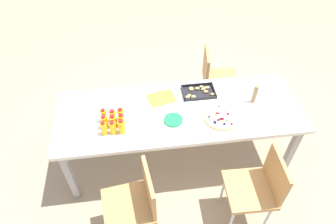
{
  "coord_description": "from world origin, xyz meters",
  "views": [
    {
      "loc": [
        -0.37,
        -1.94,
        2.71
      ],
      "look_at": [
        -0.12,
        -0.03,
        0.75
      ],
      "focal_mm": 31.84,
      "sensor_mm": 36.0,
      "label": 1
    }
  ],
  "objects_px": {
    "juice_bottle_0": "(104,128)",
    "fruit_pizza": "(221,118)",
    "juice_bottle_7": "(113,116)",
    "cardboard_tube": "(255,94)",
    "juice_bottle_5": "(122,121)",
    "snack_tray": "(198,92)",
    "chair_near_left": "(136,201)",
    "napkin_stack": "(277,106)",
    "juice_bottle_1": "(113,128)",
    "chair_near_right": "(258,186)",
    "juice_bottle_2": "(122,127)",
    "paper_folder": "(161,98)",
    "plate_stack": "(173,120)",
    "juice_bottle_8": "(121,115)",
    "party_table": "(180,115)",
    "chair_far_right": "(215,76)",
    "juice_bottle_6": "(104,116)",
    "juice_bottle_4": "(113,121)",
    "juice_bottle_3": "(104,122)"
  },
  "relations": [
    {
      "from": "juice_bottle_6",
      "to": "party_table",
      "type": "bearing_deg",
      "value": 3.85
    },
    {
      "from": "juice_bottle_1",
      "to": "juice_bottle_6",
      "type": "distance_m",
      "value": 0.17
    },
    {
      "from": "chair_near_left",
      "to": "cardboard_tube",
      "type": "relative_size",
      "value": 4.19
    },
    {
      "from": "juice_bottle_5",
      "to": "fruit_pizza",
      "type": "bearing_deg",
      "value": -2.25
    },
    {
      "from": "napkin_stack",
      "to": "juice_bottle_7",
      "type": "bearing_deg",
      "value": 179.12
    },
    {
      "from": "chair_near_left",
      "to": "juice_bottle_2",
      "type": "relative_size",
      "value": 5.57
    },
    {
      "from": "party_table",
      "to": "cardboard_tube",
      "type": "distance_m",
      "value": 0.74
    },
    {
      "from": "snack_tray",
      "to": "cardboard_tube",
      "type": "bearing_deg",
      "value": -21.2
    },
    {
      "from": "chair_near_left",
      "to": "juice_bottle_7",
      "type": "bearing_deg",
      "value": 4.49
    },
    {
      "from": "cardboard_tube",
      "to": "juice_bottle_5",
      "type": "bearing_deg",
      "value": -173.32
    },
    {
      "from": "snack_tray",
      "to": "napkin_stack",
      "type": "xyz_separation_m",
      "value": [
        0.7,
        -0.29,
        -0.01
      ]
    },
    {
      "from": "chair_far_right",
      "to": "chair_near_left",
      "type": "relative_size",
      "value": 1.0
    },
    {
      "from": "chair_near_right",
      "to": "plate_stack",
      "type": "distance_m",
      "value": 0.92
    },
    {
      "from": "fruit_pizza",
      "to": "snack_tray",
      "type": "height_order",
      "value": "fruit_pizza"
    },
    {
      "from": "juice_bottle_7",
      "to": "napkin_stack",
      "type": "distance_m",
      "value": 1.54
    },
    {
      "from": "juice_bottle_5",
      "to": "juice_bottle_1",
      "type": "bearing_deg",
      "value": -135.99
    },
    {
      "from": "chair_far_right",
      "to": "plate_stack",
      "type": "height_order",
      "value": "chair_far_right"
    },
    {
      "from": "juice_bottle_0",
      "to": "cardboard_tube",
      "type": "relative_size",
      "value": 0.71
    },
    {
      "from": "juice_bottle_1",
      "to": "juice_bottle_2",
      "type": "height_order",
      "value": "juice_bottle_2"
    },
    {
      "from": "fruit_pizza",
      "to": "juice_bottle_1",
      "type": "bearing_deg",
      "value": -177.68
    },
    {
      "from": "cardboard_tube",
      "to": "juice_bottle_4",
      "type": "bearing_deg",
      "value": -173.79
    },
    {
      "from": "paper_folder",
      "to": "plate_stack",
      "type": "bearing_deg",
      "value": -76.71
    },
    {
      "from": "juice_bottle_1",
      "to": "party_table",
      "type": "bearing_deg",
      "value": 17.77
    },
    {
      "from": "fruit_pizza",
      "to": "snack_tray",
      "type": "bearing_deg",
      "value": 109.23
    },
    {
      "from": "juice_bottle_1",
      "to": "juice_bottle_7",
      "type": "height_order",
      "value": "juice_bottle_1"
    },
    {
      "from": "juice_bottle_3",
      "to": "juice_bottle_8",
      "type": "distance_m",
      "value": 0.16
    },
    {
      "from": "chair_near_left",
      "to": "cardboard_tube",
      "type": "xyz_separation_m",
      "value": [
        1.19,
        0.77,
        0.33
      ]
    },
    {
      "from": "juice_bottle_0",
      "to": "fruit_pizza",
      "type": "height_order",
      "value": "juice_bottle_0"
    },
    {
      "from": "juice_bottle_1",
      "to": "juice_bottle_0",
      "type": "bearing_deg",
      "value": 179.16
    },
    {
      "from": "cardboard_tube",
      "to": "juice_bottle_6",
      "type": "bearing_deg",
      "value": -177.11
    },
    {
      "from": "napkin_stack",
      "to": "cardboard_tube",
      "type": "xyz_separation_m",
      "value": [
        -0.2,
        0.1,
        0.09
      ]
    },
    {
      "from": "juice_bottle_4",
      "to": "cardboard_tube",
      "type": "xyz_separation_m",
      "value": [
        1.34,
        0.15,
        0.04
      ]
    },
    {
      "from": "juice_bottle_2",
      "to": "juice_bottle_7",
      "type": "xyz_separation_m",
      "value": [
        -0.08,
        0.15,
        -0.01
      ]
    },
    {
      "from": "napkin_stack",
      "to": "paper_folder",
      "type": "height_order",
      "value": "napkin_stack"
    },
    {
      "from": "juice_bottle_5",
      "to": "napkin_stack",
      "type": "bearing_deg",
      "value": 1.8
    },
    {
      "from": "chair_near_left",
      "to": "juice_bottle_4",
      "type": "distance_m",
      "value": 0.71
    },
    {
      "from": "juice_bottle_2",
      "to": "napkin_stack",
      "type": "bearing_deg",
      "value": 4.77
    },
    {
      "from": "chair_near_right",
      "to": "napkin_stack",
      "type": "height_order",
      "value": "chair_near_right"
    },
    {
      "from": "juice_bottle_7",
      "to": "cardboard_tube",
      "type": "bearing_deg",
      "value": 3.34
    },
    {
      "from": "juice_bottle_8",
      "to": "juice_bottle_7",
      "type": "bearing_deg",
      "value": 179.81
    },
    {
      "from": "party_table",
      "to": "chair_near_left",
      "type": "xyz_separation_m",
      "value": [
        -0.47,
        -0.75,
        -0.17
      ]
    },
    {
      "from": "party_table",
      "to": "juice_bottle_0",
      "type": "bearing_deg",
      "value": -164.15
    },
    {
      "from": "chair_near_left",
      "to": "paper_folder",
      "type": "xyz_separation_m",
      "value": [
        0.32,
        0.94,
        0.23
      ]
    },
    {
      "from": "juice_bottle_7",
      "to": "fruit_pizza",
      "type": "xyz_separation_m",
      "value": [
        0.97,
        -0.1,
        -0.05
      ]
    },
    {
      "from": "juice_bottle_5",
      "to": "juice_bottle_6",
      "type": "relative_size",
      "value": 0.95
    },
    {
      "from": "juice_bottle_8",
      "to": "snack_tray",
      "type": "relative_size",
      "value": 0.44
    },
    {
      "from": "juice_bottle_2",
      "to": "cardboard_tube",
      "type": "height_order",
      "value": "cardboard_tube"
    },
    {
      "from": "juice_bottle_0",
      "to": "juice_bottle_5",
      "type": "distance_m",
      "value": 0.17
    },
    {
      "from": "juice_bottle_1",
      "to": "cardboard_tube",
      "type": "distance_m",
      "value": 1.36
    },
    {
      "from": "juice_bottle_0",
      "to": "fruit_pizza",
      "type": "xyz_separation_m",
      "value": [
        1.05,
        0.04,
        -0.05
      ]
    }
  ]
}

